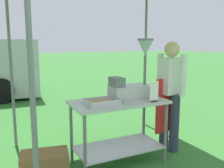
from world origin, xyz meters
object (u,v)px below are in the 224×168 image
donut_cart (119,119)px  vendor (170,90)px  donut_fryer (133,80)px  supply_crate (45,166)px  donut_tray (102,103)px  menu_sign (154,93)px

donut_cart → vendor: (0.88, 0.06, 0.29)m
donut_cart → vendor: vendor is taller
donut_fryer → vendor: donut_fryer is taller
vendor → supply_crate: bearing=-179.0°
donut_cart → vendor: bearing=3.7°
donut_tray → vendor: (1.15, 0.14, 0.03)m
supply_crate → donut_cart: bearing=-1.4°
donut_cart → menu_sign: size_ratio=4.73×
donut_tray → vendor: 1.16m
donut_cart → supply_crate: donut_cart is taller
donut_cart → menu_sign: 0.57m
donut_fryer → menu_sign: 0.34m
supply_crate → donut_tray: bearing=-9.2°
supply_crate → vendor: bearing=1.0°
donut_cart → donut_tray: (-0.28, -0.09, 0.26)m
vendor → supply_crate: (-1.84, -0.03, -0.74)m
donut_cart → supply_crate: 1.06m
donut_cart → donut_fryer: size_ratio=1.55×
donut_tray → supply_crate: 1.00m
donut_tray → menu_sign: size_ratio=1.61×
menu_sign → supply_crate: 1.59m
donut_tray → vendor: bearing=7.1°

